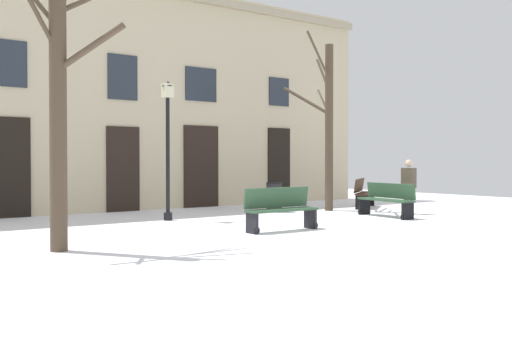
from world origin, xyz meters
The scene contains 10 objects.
ground_plane centered at (0.00, 0.00, 0.00)m, with size 30.83×30.83×0.00m, color white.
building_facade centered at (-0.02, 8.58, 3.54)m, with size 19.27×0.60×7.01m.
tree_near_facade centered at (5.20, 4.96, 2.70)m, with size 2.20×1.90×5.27m.
tree_left_of_center centered at (-4.07, 1.82, 2.86)m, with size 2.76×1.74×5.50m.
streetlamp centered at (-0.13, 5.25, 2.19)m, with size 0.30×0.30×3.56m.
litter_bin centered at (3.57, 5.52, 0.44)m, with size 0.49×0.49×0.88m.
bench_back_to_back_right centered at (0.76, 1.79, 0.49)m, with size 1.80×0.47×0.95m.
bench_far_corner centered at (5.06, 2.49, 0.48)m, with size 0.69×1.91×0.92m.
bench_near_lamp centered at (6.88, 5.03, 0.49)m, with size 1.71×1.40×0.94m.
person_near_bench centered at (6.22, 2.68, 0.85)m, with size 0.24×0.39×1.55m.
Camera 1 is at (-7.54, -8.32, 1.57)m, focal length 42.02 mm.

